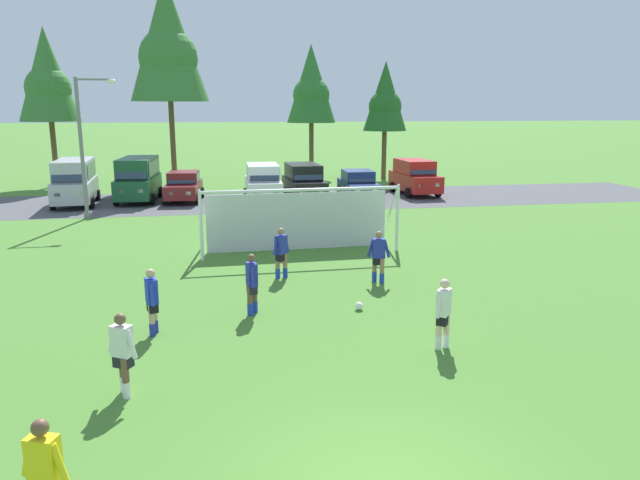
{
  "coord_description": "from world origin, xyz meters",
  "views": [
    {
      "loc": [
        -2.21,
        -7.18,
        5.38
      ],
      "look_at": [
        1.0,
        11.07,
        1.2
      ],
      "focal_mm": 33.15,
      "sensor_mm": 36.0,
      "label": 1
    }
  ],
  "objects_px": {
    "parked_car_slot_left": "(138,178)",
    "parked_car_slot_far_right": "(415,177)",
    "parked_car_slot_center_left": "(184,186)",
    "street_lamp": "(85,147)",
    "player_winger_left": "(123,355)",
    "parked_car_slot_far_left": "(75,181)",
    "player_trailing_back": "(281,253)",
    "parked_car_slot_right": "(358,185)",
    "referee": "(46,478)",
    "player_defender_far": "(379,257)",
    "player_winger_right": "(252,284)",
    "parked_car_slot_center": "(263,183)",
    "player_midfield_center": "(152,302)",
    "soccer_ball": "(359,306)",
    "parked_car_slot_center_right": "(304,182)",
    "player_striker_near": "(443,314)",
    "soccer_goal": "(299,217)"
  },
  "relations": [
    {
      "from": "street_lamp",
      "to": "player_trailing_back",
      "type": "bearing_deg",
      "value": -55.97
    },
    {
      "from": "player_striker_near",
      "to": "player_winger_left",
      "type": "height_order",
      "value": "same"
    },
    {
      "from": "soccer_ball",
      "to": "parked_car_slot_left",
      "type": "xyz_separation_m",
      "value": [
        -8.16,
        20.74,
        1.23
      ]
    },
    {
      "from": "parked_car_slot_far_right",
      "to": "parked_car_slot_right",
      "type": "bearing_deg",
      "value": -160.66
    },
    {
      "from": "player_defender_far",
      "to": "parked_car_slot_left",
      "type": "xyz_separation_m",
      "value": [
        -9.36,
        18.32,
        0.52
      ]
    },
    {
      "from": "player_midfield_center",
      "to": "player_winger_right",
      "type": "bearing_deg",
      "value": 23.1
    },
    {
      "from": "player_midfield_center",
      "to": "referee",
      "type": "bearing_deg",
      "value": -95.2
    },
    {
      "from": "soccer_goal",
      "to": "player_striker_near",
      "type": "relative_size",
      "value": 4.55
    },
    {
      "from": "player_midfield_center",
      "to": "parked_car_slot_center_right",
      "type": "height_order",
      "value": "parked_car_slot_center_right"
    },
    {
      "from": "soccer_ball",
      "to": "parked_car_slot_left",
      "type": "relative_size",
      "value": 0.04
    },
    {
      "from": "player_defender_far",
      "to": "player_winger_right",
      "type": "height_order",
      "value": "same"
    },
    {
      "from": "player_winger_left",
      "to": "player_winger_right",
      "type": "relative_size",
      "value": 1.0
    },
    {
      "from": "soccer_ball",
      "to": "player_striker_near",
      "type": "relative_size",
      "value": 0.13
    },
    {
      "from": "referee",
      "to": "player_trailing_back",
      "type": "relative_size",
      "value": 1.0
    },
    {
      "from": "player_defender_far",
      "to": "soccer_ball",
      "type": "bearing_deg",
      "value": -116.39
    },
    {
      "from": "parked_car_slot_far_left",
      "to": "parked_car_slot_center",
      "type": "distance_m",
      "value": 10.48
    },
    {
      "from": "referee",
      "to": "player_defender_far",
      "type": "xyz_separation_m",
      "value": [
        7.14,
        10.15,
        0.0
      ]
    },
    {
      "from": "parked_car_slot_left",
      "to": "parked_car_slot_far_right",
      "type": "height_order",
      "value": "parked_car_slot_left"
    },
    {
      "from": "parked_car_slot_center_left",
      "to": "street_lamp",
      "type": "height_order",
      "value": "street_lamp"
    },
    {
      "from": "parked_car_slot_center_left",
      "to": "parked_car_slot_far_right",
      "type": "xyz_separation_m",
      "value": [
        14.17,
        0.27,
        0.24
      ]
    },
    {
      "from": "player_striker_near",
      "to": "player_winger_right",
      "type": "bearing_deg",
      "value": 143.41
    },
    {
      "from": "player_defender_far",
      "to": "player_trailing_back",
      "type": "bearing_deg",
      "value": 160.86
    },
    {
      "from": "parked_car_slot_right",
      "to": "parked_car_slot_far_right",
      "type": "bearing_deg",
      "value": 19.34
    },
    {
      "from": "player_trailing_back",
      "to": "player_winger_left",
      "type": "bearing_deg",
      "value": -117.35
    },
    {
      "from": "referee",
      "to": "player_trailing_back",
      "type": "height_order",
      "value": "same"
    },
    {
      "from": "parked_car_slot_far_left",
      "to": "parked_car_slot_center",
      "type": "bearing_deg",
      "value": -3.86
    },
    {
      "from": "street_lamp",
      "to": "player_winger_right",
      "type": "bearing_deg",
      "value": -65.42
    },
    {
      "from": "player_striker_near",
      "to": "parked_car_slot_center_right",
      "type": "bearing_deg",
      "value": 89.82
    },
    {
      "from": "parked_car_slot_far_left",
      "to": "parked_car_slot_center_left",
      "type": "distance_m",
      "value": 5.94
    },
    {
      "from": "player_winger_left",
      "to": "parked_car_slot_far_left",
      "type": "relative_size",
      "value": 0.33
    },
    {
      "from": "player_trailing_back",
      "to": "parked_car_slot_right",
      "type": "distance_m",
      "value": 16.97
    },
    {
      "from": "parked_car_slot_far_right",
      "to": "street_lamp",
      "type": "distance_m",
      "value": 19.28
    },
    {
      "from": "player_midfield_center",
      "to": "parked_car_slot_far_right",
      "type": "relative_size",
      "value": 0.35
    },
    {
      "from": "parked_car_slot_far_right",
      "to": "player_winger_left",
      "type": "bearing_deg",
      "value": -119.96
    },
    {
      "from": "player_striker_near",
      "to": "street_lamp",
      "type": "height_order",
      "value": "street_lamp"
    },
    {
      "from": "parked_car_slot_left",
      "to": "parked_car_slot_center",
      "type": "xyz_separation_m",
      "value": [
        7.13,
        -1.48,
        -0.23
      ]
    },
    {
      "from": "player_midfield_center",
      "to": "parked_car_slot_far_left",
      "type": "bearing_deg",
      "value": 106.53
    },
    {
      "from": "parked_car_slot_center_left",
      "to": "player_trailing_back",
      "type": "bearing_deg",
      "value": -77.14
    },
    {
      "from": "player_trailing_back",
      "to": "parked_car_slot_far_left",
      "type": "xyz_separation_m",
      "value": [
        -9.76,
        16.52,
        0.52
      ]
    },
    {
      "from": "referee",
      "to": "player_midfield_center",
      "type": "relative_size",
      "value": 1.0
    },
    {
      "from": "referee",
      "to": "parked_car_slot_far_left",
      "type": "xyz_separation_m",
      "value": [
        -5.55,
        27.7,
        0.52
      ]
    },
    {
      "from": "player_defender_far",
      "to": "street_lamp",
      "type": "distance_m",
      "value": 17.3
    },
    {
      "from": "player_trailing_back",
      "to": "parked_car_slot_far_left",
      "type": "distance_m",
      "value": 19.2
    },
    {
      "from": "player_striker_near",
      "to": "parked_car_slot_center_left",
      "type": "xyz_separation_m",
      "value": [
        -6.83,
        23.16,
        0.05
      ]
    },
    {
      "from": "player_winger_left",
      "to": "parked_car_slot_center",
      "type": "distance_m",
      "value": 23.63
    },
    {
      "from": "referee",
      "to": "parked_car_slot_center",
      "type": "bearing_deg",
      "value": 79.71
    },
    {
      "from": "parked_car_slot_left",
      "to": "parked_car_slot_far_right",
      "type": "relative_size",
      "value": 1.05
    },
    {
      "from": "parked_car_slot_right",
      "to": "parked_car_slot_left",
      "type": "bearing_deg",
      "value": 173.01
    },
    {
      "from": "player_trailing_back",
      "to": "parked_car_slot_center_right",
      "type": "bearing_deg",
      "value": 78.96
    },
    {
      "from": "referee",
      "to": "parked_car_slot_left",
      "type": "distance_m",
      "value": 28.57
    }
  ]
}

